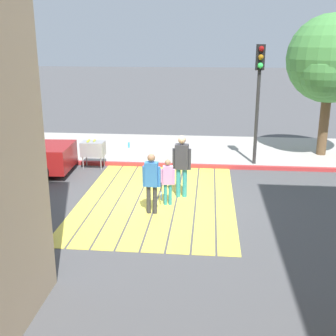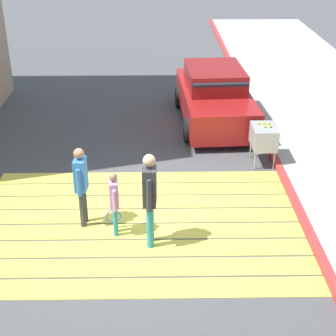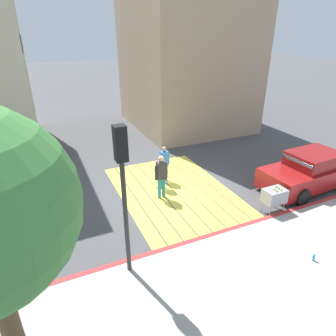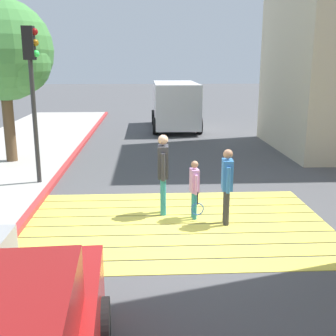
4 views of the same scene
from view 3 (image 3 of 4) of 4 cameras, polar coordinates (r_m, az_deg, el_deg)
The scene contains 12 objects.
ground_plane at distance 12.31m, azimuth 1.14°, elevation -4.51°, with size 120.00×120.00×0.00m, color #4C4C4F.
crosswalk_stripes at distance 12.30m, azimuth 1.14°, elevation -4.48°, with size 6.40×4.35×0.01m.
sidewalk_west at distance 8.62m, azimuth 18.49°, elevation -21.03°, with size 4.80×40.00×0.12m, color #ADA8A0.
curb_painted at distance 9.93m, azimuth 9.40°, elevation -12.64°, with size 0.16×40.00×0.13m, color #BC3333.
building_far_south at distance 20.51m, azimuth 3.54°, elevation 21.38°, with size 8.00×7.04×9.47m.
car_parked_near_curb at distance 13.67m, azimuth 25.83°, elevation -0.58°, with size 2.17×4.39×1.57m.
traffic_light_corner at distance 6.96m, azimuth -8.87°, elevation -1.26°, with size 0.39×0.28×4.24m.
tennis_ball_cart at distance 11.28m, azimuth 19.98°, elevation -5.10°, with size 0.56×0.80×1.02m.
water_bottle at distance 9.69m, azimuth 26.49°, elevation -15.30°, with size 0.07×0.07×0.22m, color #33A5BF.
pedestrian_adult_lead at distance 11.35m, azimuth -1.32°, elevation -1.16°, with size 0.25×0.53×1.82m.
pedestrian_adult_trailing at distance 12.73m, azimuth -0.75°, elevation 1.32°, with size 0.23×0.48×1.62m.
pedestrian_child_with_racket at distance 12.16m, azimuth -1.05°, elevation -0.96°, with size 0.29×0.40×1.30m.
Camera 3 is at (-9.63, 4.62, 6.11)m, focal length 31.32 mm.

